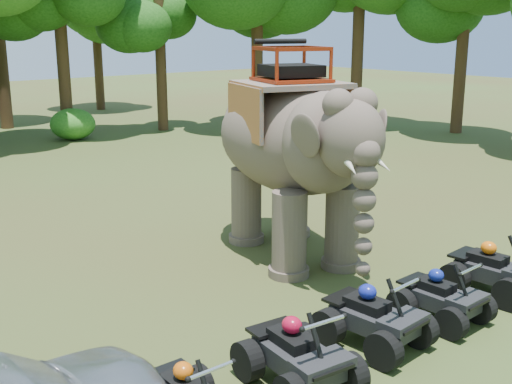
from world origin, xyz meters
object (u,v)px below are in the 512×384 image
atv_4 (495,263)px  atv_3 (442,290)px  atv_1 (298,346)px  atv_2 (374,310)px  elephant (292,152)px

atv_4 → atv_3: bearing=177.3°
atv_1 → atv_2: (1.81, 0.11, -0.01)m
elephant → atv_3: (-0.34, -4.27, -1.82)m
atv_3 → atv_4: 1.83m
atv_2 → atv_4: bearing=-6.0°
elephant → atv_4: 4.81m
atv_2 → atv_1: bearing=179.4°
elephant → atv_2: size_ratio=3.34×
atv_2 → atv_4: (3.45, -0.13, 0.01)m
atv_2 → atv_4: 3.45m
elephant → atv_1: elephant is taller
elephant → atv_3: 4.66m
atv_4 → atv_1: bearing=175.5°
elephant → atv_1: bearing=-114.8°
atv_4 → atv_2: bearing=173.6°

